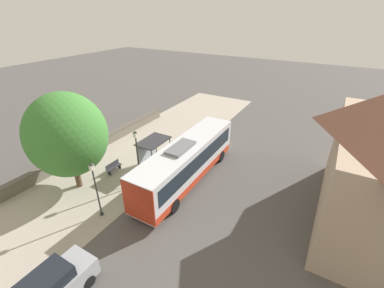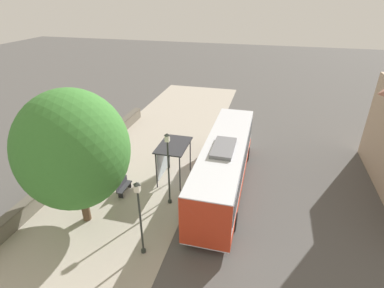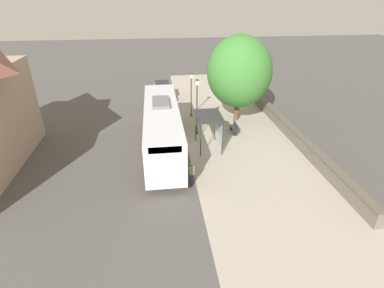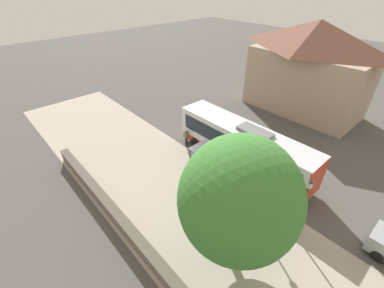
# 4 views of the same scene
# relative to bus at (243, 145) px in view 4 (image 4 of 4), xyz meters

# --- Properties ---
(ground_plane) EXTENTS (120.00, 120.00, 0.00)m
(ground_plane) POSITION_rel_bus_xyz_m (-1.83, 0.05, -1.83)
(ground_plane) COLOR #514F4C
(ground_plane) RESTS_ON ground
(sidewalk_plaza) EXTENTS (9.00, 44.00, 0.02)m
(sidewalk_plaza) POSITION_rel_bus_xyz_m (-6.33, 0.05, -1.82)
(sidewalk_plaza) COLOR #ADA393
(sidewalk_plaza) RESTS_ON ground
(stone_wall) EXTENTS (0.60, 20.00, 1.02)m
(stone_wall) POSITION_rel_bus_xyz_m (-10.38, 0.05, -1.31)
(stone_wall) COLOR #6B6356
(stone_wall) RESTS_ON ground
(background_building) EXTENTS (6.71, 12.12, 9.34)m
(background_building) POSITION_rel_bus_xyz_m (12.74, 1.87, 2.99)
(background_building) COLOR tan
(background_building) RESTS_ON ground
(bus) EXTENTS (2.59, 11.73, 3.53)m
(bus) POSITION_rel_bus_xyz_m (0.00, 0.00, 0.00)
(bus) COLOR silver
(bus) RESTS_ON ground
(bus_shelter) EXTENTS (1.86, 2.84, 2.65)m
(bus_shelter) POSITION_rel_bus_xyz_m (-3.58, 0.22, 0.37)
(bus_shelter) COLOR #2D2D33
(bus_shelter) RESTS_ON ground
(pedestrian) EXTENTS (0.34, 0.22, 1.64)m
(pedestrian) POSITION_rel_bus_xyz_m (-1.55, 4.98, -0.87)
(pedestrian) COLOR #2D3347
(pedestrian) RESTS_ON ground
(bench) EXTENTS (0.40, 1.46, 0.88)m
(bench) POSITION_rel_bus_xyz_m (-6.05, -2.12, -1.36)
(bench) COLOR #333338
(bench) RESTS_ON ground
(street_lamp_near) EXTENTS (0.28, 0.28, 4.68)m
(street_lamp_near) POSITION_rel_bus_xyz_m (-2.90, -2.35, 0.93)
(street_lamp_near) COLOR #2D332D
(street_lamp_near) RESTS_ON ground
(street_lamp_far) EXTENTS (0.28, 0.28, 4.17)m
(street_lamp_far) POSITION_rel_bus_xyz_m (-2.93, -6.39, 0.65)
(street_lamp_far) COLOR #2D332D
(street_lamp_far) RESTS_ON ground
(shade_tree) EXTENTS (5.62, 5.62, 7.57)m
(shade_tree) POSITION_rel_bus_xyz_m (-6.95, -4.94, 2.64)
(shade_tree) COLOR brown
(shade_tree) RESTS_ON ground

